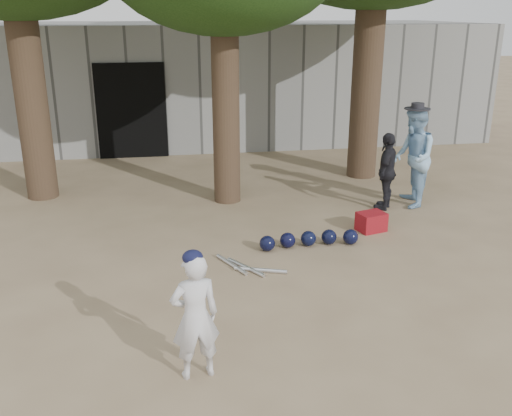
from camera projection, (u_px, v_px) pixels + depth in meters
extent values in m
plane|color=#937C5E|center=(219.00, 317.00, 6.55)|extent=(70.00, 70.00, 0.00)
imported|color=silver|center=(195.00, 317.00, 5.31)|extent=(0.51, 0.38, 1.27)
imported|color=#91BDE1|center=(413.00, 158.00, 9.99)|extent=(0.84, 0.98, 1.77)
imported|color=black|center=(387.00, 171.00, 9.91)|extent=(0.73, 0.84, 1.36)
cube|color=maroon|center=(371.00, 222.00, 9.06)|extent=(0.49, 0.42, 0.30)
cube|color=gray|center=(182.00, 91.00, 13.50)|extent=(16.00, 0.35, 3.00)
cube|color=black|center=(132.00, 111.00, 13.26)|extent=(1.60, 0.08, 2.20)
cube|color=slate|center=(178.00, 79.00, 15.83)|extent=(16.00, 5.00, 3.00)
sphere|color=black|center=(267.00, 243.00, 8.31)|extent=(0.23, 0.23, 0.23)
sphere|color=black|center=(288.00, 240.00, 8.42)|extent=(0.23, 0.23, 0.23)
sphere|color=black|center=(308.00, 239.00, 8.49)|extent=(0.23, 0.23, 0.23)
sphere|color=black|center=(329.00, 237.00, 8.54)|extent=(0.23, 0.23, 0.23)
sphere|color=black|center=(351.00, 237.00, 8.55)|extent=(0.23, 0.23, 0.23)
cylinder|color=silver|center=(232.00, 264.00, 7.83)|extent=(0.36, 0.67, 0.06)
cylinder|color=silver|center=(246.00, 267.00, 7.75)|extent=(0.44, 0.63, 0.06)
cylinder|color=silver|center=(261.00, 270.00, 7.66)|extent=(0.70, 0.29, 0.06)
cylinder|color=brown|center=(24.00, 45.00, 9.86)|extent=(0.56, 0.56, 5.50)
cylinder|color=brown|center=(225.00, 61.00, 9.72)|extent=(0.48, 0.48, 5.00)
cylinder|color=brown|center=(370.00, 33.00, 11.18)|extent=(0.60, 0.60, 5.80)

